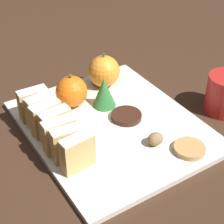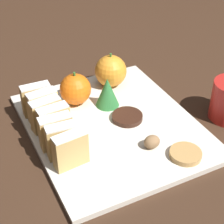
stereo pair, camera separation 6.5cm
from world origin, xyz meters
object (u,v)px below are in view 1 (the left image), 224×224
object	(u,v)px
orange_far	(104,71)
chocolate_cookie	(127,117)
orange_near	(72,91)
walnut	(155,139)

from	to	relation	value
orange_far	chocolate_cookie	bearing A→B (deg)	-101.63
orange_near	chocolate_cookie	bearing A→B (deg)	-56.31
orange_near	walnut	world-z (taller)	orange_near
chocolate_cookie	orange_near	bearing A→B (deg)	123.69
walnut	chocolate_cookie	size ratio (longest dim) A/B	0.49
orange_far	walnut	xyz separation A→B (m)	(-0.03, -0.24, -0.02)
orange_near	chocolate_cookie	distance (m)	0.14
orange_far	chocolate_cookie	distance (m)	0.15
walnut	orange_far	bearing A→B (deg)	82.83
orange_far	chocolate_cookie	size ratio (longest dim) A/B	1.28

